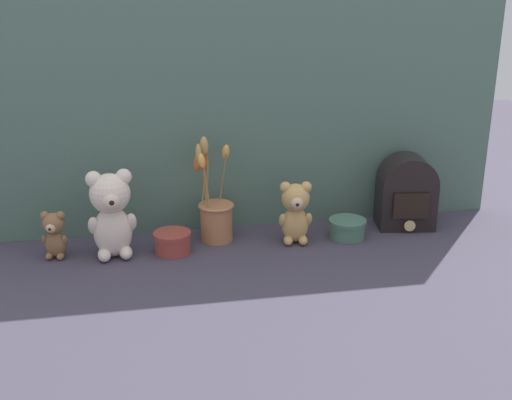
{
  "coord_description": "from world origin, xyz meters",
  "views": [
    {
      "loc": [
        -0.32,
        -1.73,
        0.76
      ],
      "look_at": [
        0.0,
        0.02,
        0.14
      ],
      "focal_mm": 45.0,
      "sensor_mm": 36.0,
      "label": 1
    }
  ],
  "objects_px": {
    "vintage_radio": "(406,193)",
    "decorative_tin_tall": "(347,228)",
    "teddy_bear_medium": "(295,211)",
    "teddy_bear_small": "(54,234)",
    "teddy_bear_large": "(111,212)",
    "decorative_tin_short": "(172,242)",
    "flower_vase": "(215,213)"
  },
  "relations": [
    {
      "from": "vintage_radio",
      "to": "decorative_tin_tall",
      "type": "xyz_separation_m",
      "value": [
        -0.21,
        -0.06,
        -0.08
      ]
    },
    {
      "from": "teddy_bear_medium",
      "to": "vintage_radio",
      "type": "bearing_deg",
      "value": 9.33
    },
    {
      "from": "teddy_bear_small",
      "to": "decorative_tin_tall",
      "type": "height_order",
      "value": "teddy_bear_small"
    },
    {
      "from": "teddy_bear_large",
      "to": "decorative_tin_tall",
      "type": "relative_size",
      "value": 2.24
    },
    {
      "from": "teddy_bear_medium",
      "to": "teddy_bear_small",
      "type": "height_order",
      "value": "teddy_bear_medium"
    },
    {
      "from": "teddy_bear_medium",
      "to": "decorative_tin_tall",
      "type": "height_order",
      "value": "teddy_bear_medium"
    },
    {
      "from": "decorative_tin_short",
      "to": "teddy_bear_small",
      "type": "bearing_deg",
      "value": 175.49
    },
    {
      "from": "teddy_bear_medium",
      "to": "decorative_tin_tall",
      "type": "distance_m",
      "value": 0.18
    },
    {
      "from": "flower_vase",
      "to": "teddy_bear_small",
      "type": "bearing_deg",
      "value": -174.47
    },
    {
      "from": "flower_vase",
      "to": "vintage_radio",
      "type": "xyz_separation_m",
      "value": [
        0.61,
        -0.0,
        0.03
      ]
    },
    {
      "from": "teddy_bear_large",
      "to": "flower_vase",
      "type": "bearing_deg",
      "value": 12.05
    },
    {
      "from": "teddy_bear_small",
      "to": "decorative_tin_tall",
      "type": "distance_m",
      "value": 0.86
    },
    {
      "from": "teddy_bear_medium",
      "to": "decorative_tin_short",
      "type": "height_order",
      "value": "teddy_bear_medium"
    },
    {
      "from": "vintage_radio",
      "to": "teddy_bear_medium",
      "type": "bearing_deg",
      "value": -170.67
    },
    {
      "from": "teddy_bear_small",
      "to": "flower_vase",
      "type": "bearing_deg",
      "value": 5.53
    },
    {
      "from": "teddy_bear_small",
      "to": "vintage_radio",
      "type": "distance_m",
      "value": 1.07
    },
    {
      "from": "teddy_bear_small",
      "to": "flower_vase",
      "type": "relative_size",
      "value": 0.43
    },
    {
      "from": "flower_vase",
      "to": "decorative_tin_tall",
      "type": "distance_m",
      "value": 0.41
    },
    {
      "from": "decorative_tin_tall",
      "to": "decorative_tin_short",
      "type": "relative_size",
      "value": 1.05
    },
    {
      "from": "teddy_bear_medium",
      "to": "teddy_bear_small",
      "type": "bearing_deg",
      "value": 178.6
    },
    {
      "from": "teddy_bear_large",
      "to": "decorative_tin_short",
      "type": "xyz_separation_m",
      "value": [
        0.17,
        -0.01,
        -0.1
      ]
    },
    {
      "from": "teddy_bear_medium",
      "to": "decorative_tin_short",
      "type": "bearing_deg",
      "value": -178.62
    },
    {
      "from": "teddy_bear_medium",
      "to": "teddy_bear_small",
      "type": "relative_size",
      "value": 1.37
    },
    {
      "from": "decorative_tin_tall",
      "to": "flower_vase",
      "type": "bearing_deg",
      "value": 171.91
    },
    {
      "from": "teddy_bear_medium",
      "to": "flower_vase",
      "type": "relative_size",
      "value": 0.59
    },
    {
      "from": "teddy_bear_medium",
      "to": "decorative_tin_short",
      "type": "distance_m",
      "value": 0.37
    },
    {
      "from": "teddy_bear_large",
      "to": "flower_vase",
      "type": "relative_size",
      "value": 0.8
    },
    {
      "from": "flower_vase",
      "to": "decorative_tin_tall",
      "type": "xyz_separation_m",
      "value": [
        0.4,
        -0.06,
        -0.06
      ]
    },
    {
      "from": "teddy_bear_large",
      "to": "teddy_bear_medium",
      "type": "distance_m",
      "value": 0.53
    },
    {
      "from": "flower_vase",
      "to": "teddy_bear_medium",
      "type": "bearing_deg",
      "value": -14.89
    },
    {
      "from": "vintage_radio",
      "to": "teddy_bear_small",
      "type": "bearing_deg",
      "value": -177.61
    },
    {
      "from": "teddy_bear_medium",
      "to": "vintage_radio",
      "type": "xyz_separation_m",
      "value": [
        0.37,
        0.06,
        0.01
      ]
    }
  ]
}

